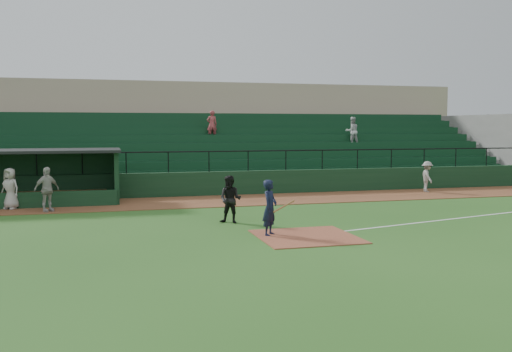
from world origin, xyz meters
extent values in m
plane|color=#26531A|center=(0.00, 0.00, 0.00)|extent=(90.00, 90.00, 0.00)
cube|color=brown|center=(0.00, 8.00, 0.01)|extent=(40.00, 4.00, 0.03)
cube|color=brown|center=(0.00, -1.00, 0.01)|extent=(3.00, 3.00, 0.03)
cube|color=white|center=(8.00, 1.20, 0.01)|extent=(17.49, 4.44, 0.01)
cube|color=black|center=(0.00, 10.20, 0.60)|extent=(36.00, 0.35, 1.20)
cylinder|color=black|center=(0.00, 10.20, 2.20)|extent=(36.00, 0.06, 0.06)
cube|color=slate|center=(0.00, 15.10, 1.80)|extent=(36.00, 9.00, 3.60)
cube|color=#0E351C|center=(0.00, 14.60, 2.25)|extent=(34.56, 8.00, 4.05)
cube|color=slate|center=(18.00, 15.15, 2.10)|extent=(0.35, 9.50, 4.20)
cube|color=tan|center=(0.00, 21.60, 3.20)|extent=(38.00, 3.00, 6.40)
cube|color=slate|center=(0.00, 19.60, 3.70)|extent=(36.00, 2.00, 0.20)
imported|color=#B7B7B7|center=(8.85, 14.90, 3.14)|extent=(0.86, 0.67, 1.77)
imported|color=#9C393E|center=(0.24, 15.90, 3.54)|extent=(0.61, 0.40, 1.68)
cube|color=black|center=(-9.75, 10.40, 1.15)|extent=(8.50, 0.20, 2.30)
cube|color=black|center=(-5.50, 9.10, 1.15)|extent=(0.20, 2.60, 2.30)
cube|color=black|center=(-9.75, 9.10, 2.36)|extent=(8.90, 3.20, 0.12)
cube|color=olive|center=(-9.75, 10.00, 0.25)|extent=(7.65, 0.40, 0.50)
cube|color=black|center=(-9.75, 7.75, 0.35)|extent=(8.50, 0.12, 0.70)
imported|color=black|center=(-1.04, -0.49, 0.89)|extent=(0.73, 0.77, 1.77)
cylinder|color=olive|center=(-0.64, -0.69, 0.95)|extent=(0.79, 0.34, 0.35)
imported|color=black|center=(-1.73, 2.11, 0.85)|extent=(1.04, 0.98, 1.70)
imported|color=gray|center=(10.21, 8.58, 0.83)|extent=(0.80, 1.14, 1.60)
imported|color=#ABA5A0|center=(-8.26, 6.55, 0.93)|extent=(1.11, 0.95, 1.79)
imported|color=#A9A49E|center=(-9.78, 7.66, 0.88)|extent=(0.99, 0.91, 1.70)
camera|label=1|loc=(-6.05, -17.30, 3.42)|focal=39.64mm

